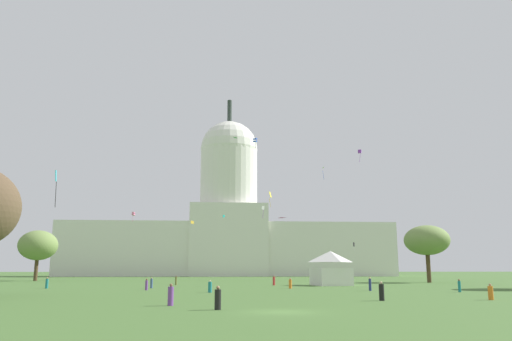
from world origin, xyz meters
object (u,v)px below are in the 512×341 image
(person_teal_edge_west, at_px, (47,283))
(person_orange_aisle_center, at_px, (491,293))
(person_black_lawn_far_right, at_px, (218,299))
(person_purple_back_right, at_px, (147,285))
(kite_cyan_low, at_px, (56,180))
(person_black_near_tree_east, at_px, (382,292))
(person_orange_near_tent, at_px, (290,284))
(kite_gold_low, at_px, (192,222))
(person_teal_edge_east, at_px, (210,287))
(kite_white_mid, at_px, (263,209))
(person_olive_lawn_far_left, at_px, (176,281))
(kite_magenta_low, at_px, (280,219))
(kite_yellow_mid, at_px, (270,196))
(person_navy_front_center, at_px, (370,284))
(event_tent, at_px, (331,268))
(person_purple_front_right, at_px, (171,296))
(kite_violet_high, at_px, (360,152))
(tree_west_mid, at_px, (38,245))
(person_teal_back_center, at_px, (459,286))
(capitol_building, at_px, (228,228))
(person_denim_mid_right, at_px, (152,283))
(kite_blue_mid, at_px, (255,140))
(kite_pink_low, at_px, (133,214))
(tree_east_mid, at_px, (427,240))
(kite_turquoise_mid, at_px, (224,216))
(kite_lime_mid, at_px, (322,170))
(kite_green_high, at_px, (237,139))
(person_red_deep_crowd, at_px, (274,281))
(kite_black_low, at_px, (354,245))

(person_teal_edge_west, bearing_deg, person_orange_aisle_center, 59.37)
(person_teal_edge_west, relative_size, person_black_lawn_far_right, 0.96)
(person_purple_back_right, bearing_deg, kite_cyan_low, -165.30)
(person_purple_back_right, relative_size, person_black_near_tree_east, 0.90)
(person_orange_near_tent, relative_size, kite_gold_low, 1.35)
(person_teal_edge_east, xyz_separation_m, kite_white_mid, (15.80, 101.58, 21.61))
(person_olive_lawn_far_left, bearing_deg, person_purple_back_right, 170.85)
(kite_magenta_low, height_order, kite_yellow_mid, kite_yellow_mid)
(person_navy_front_center, distance_m, kite_magenta_low, 24.68)
(event_tent, distance_m, person_navy_front_center, 21.24)
(person_purple_front_right, relative_size, kite_violet_high, 0.48)
(person_teal_edge_east, height_order, kite_violet_high, kite_violet_high)
(event_tent, height_order, tree_west_mid, tree_west_mid)
(person_teal_back_center, bearing_deg, capitol_building, -86.68)
(capitol_building, bearing_deg, person_denim_mid_right, -96.80)
(person_purple_back_right, height_order, kite_blue_mid, kite_blue_mid)
(event_tent, relative_size, person_black_near_tree_east, 4.48)
(kite_pink_low, bearing_deg, kite_white_mid, -115.28)
(person_black_near_tree_east, distance_m, person_orange_aisle_center, 10.54)
(kite_gold_low, relative_size, kite_cyan_low, 0.25)
(tree_east_mid, height_order, kite_gold_low, kite_gold_low)
(person_purple_back_right, bearing_deg, kite_magenta_low, 10.66)
(capitol_building, distance_m, person_denim_mid_right, 118.50)
(person_navy_front_center, relative_size, kite_blue_mid, 0.63)
(tree_west_mid, xyz_separation_m, person_black_near_tree_east, (57.64, -78.06, -7.47))
(tree_east_mid, distance_m, person_navy_front_center, 44.61)
(person_orange_near_tent, relative_size, kite_turquoise_mid, 1.34)
(person_teal_edge_east, distance_m, kite_lime_mid, 97.03)
(person_teal_edge_west, distance_m, kite_cyan_low, 21.51)
(person_denim_mid_right, relative_size, kite_violet_high, 0.44)
(event_tent, distance_m, kite_white_mid, 79.82)
(kite_green_high, bearing_deg, kite_yellow_mid, -122.66)
(event_tent, distance_m, person_red_deep_crowd, 10.11)
(kite_black_low, bearing_deg, kite_turquoise_mid, -0.49)
(person_black_lawn_far_right, relative_size, kite_blue_mid, 0.60)
(person_black_near_tree_east, relative_size, kite_turquoise_mid, 1.54)
(kite_green_high, bearing_deg, person_purple_front_right, -147.67)
(tree_east_mid, bearing_deg, person_orange_aisle_center, -107.96)
(person_navy_front_center, distance_m, kite_yellow_mid, 43.67)
(tree_west_mid, xyz_separation_m, kite_yellow_mid, (53.73, -18.86, 9.79))
(person_teal_back_center, distance_m, kite_yellow_mid, 50.59)
(person_orange_near_tent, relative_size, person_orange_aisle_center, 1.00)
(person_olive_lawn_far_left, relative_size, kite_blue_mid, 0.58)
(capitol_building, xyz_separation_m, person_teal_back_center, (25.87, -132.17, -17.54))
(tree_west_mid, height_order, kite_violet_high, kite_violet_high)
(person_teal_edge_west, xyz_separation_m, kite_white_mid, (39.88, 87.04, 21.54))
(person_purple_front_right, height_order, kite_black_low, kite_black_low)
(person_orange_near_tent, relative_size, person_navy_front_center, 0.85)
(tree_west_mid, distance_m, kite_yellow_mid, 57.78)
(person_denim_mid_right, distance_m, kite_white_mid, 93.07)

